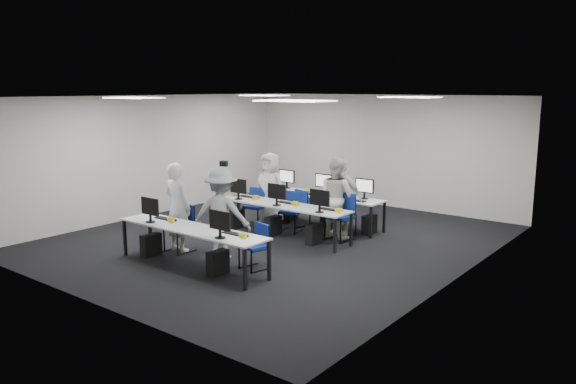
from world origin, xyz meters
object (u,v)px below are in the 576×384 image
Objects in this scene: desk_mid at (282,206)px; chair_7 at (343,223)px; student_0 at (178,207)px; student_3 at (340,198)px; chair_5 at (276,211)px; chair_3 at (291,219)px; photographer at (221,214)px; chair_6 at (308,216)px; chair_0 at (180,237)px; chair_1 at (255,255)px; student_1 at (337,198)px; chair_2 at (255,214)px; chair_4 at (340,225)px; desk_front at (191,230)px; student_2 at (270,188)px.

chair_7 is (0.96, 0.91, -0.41)m from desk_mid.
student_0 reaches higher than student_3.
desk_mid is 3.40× the size of chair_5.
chair_3 is 2.50m from photographer.
chair_6 is (0.02, 0.92, -0.39)m from desk_mid.
chair_3 is at bearing 107.28° from desk_mid.
photographer is (1.04, 0.15, -0.01)m from student_0.
chair_5 is (-0.00, 2.99, 0.01)m from chair_0.
photographer is (-0.88, 0.08, 0.61)m from chair_1.
photographer is (0.23, -2.42, 0.59)m from chair_3.
chair_6 is 0.53× the size of student_1.
chair_4 is at bearing -12.20° from chair_2.
desk_mid is at bearing -148.61° from student_3.
desk_mid is at bearing -144.77° from chair_4.
student_3 is 2.91m from photographer.
chair_7 is (-0.14, 0.32, -0.04)m from chair_4.
desk_front is 3.95× the size of chair_1.
chair_6 is at bearing 0.68° from student_1.
chair_5 reaches higher than chair_6.
chair_6 is at bearing -112.60° from photographer.
desk_mid is at bearing -111.50° from photographer.
chair_3 is at bearing 125.37° from chair_1.
desk_front is 3.40m from chair_4.
student_3 is at bearing 5.23° from chair_3.
chair_3 is 0.50× the size of student_0.
chair_7 is 0.63m from student_1.
chair_1 is 0.86× the size of chair_5.
desk_front is 3.54m from chair_6.
photographer is (1.08, -2.72, 0.02)m from student_2.
chair_5 is (-2.04, 0.34, -0.01)m from chair_4.
student_3 is (0.89, 3.49, 0.16)m from desk_front.
student_2 is at bearing -89.40° from student_0.
chair_2 is at bearing 158.72° from desk_mid.
desk_mid is 1.91× the size of student_3.
chair_2 is at bearing -85.43° from photographer.
chair_4 is 0.64m from student_3.
chair_2 is 0.70m from student_2.
chair_1 is 0.82× the size of chair_4.
chair_5 reaches higher than chair_2.
chair_3 is at bearing 75.19° from chair_0.
desk_mid is at bearing -87.07° from chair_3.
chair_2 reaches higher than desk_mid.
chair_6 is at bearing 119.13° from chair_1.
chair_4 reaches higher than chair_2.
student_3 is (-0.03, 0.17, -0.03)m from student_1.
student_1 is at bearing 38.46° from desk_mid.
student_3 is at bearing 11.64° from chair_6.
photographer is at bearing -98.97° from chair_3.
chair_4 reaches higher than chair_5.
photographer is (0.07, -1.90, 0.18)m from desk_mid.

